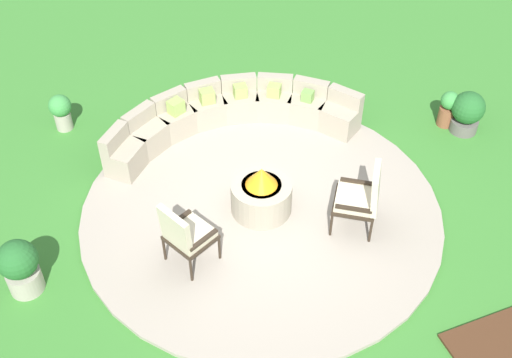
{
  "coord_description": "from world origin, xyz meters",
  "views": [
    {
      "loc": [
        -2.35,
        -5.75,
        6.45
      ],
      "look_at": [
        0.0,
        0.2,
        0.45
      ],
      "focal_mm": 44.92,
      "sensor_mm": 36.0,
      "label": 1
    }
  ],
  "objects": [
    {
      "name": "potted_plant_3",
      "position": [
        -3.2,
        -0.16,
        0.42
      ],
      "size": [
        0.49,
        0.49,
        0.79
      ],
      "color": "#A89E8E",
      "rests_on": "ground_plane"
    },
    {
      "name": "lounge_chair_front_left",
      "position": [
        -1.23,
        -0.54,
        0.6
      ],
      "size": [
        0.71,
        0.71,
        1.01
      ],
      "rotation": [
        0.0,
        0.0,
        5.16
      ],
      "color": "#2D2319",
      "rests_on": "patio_circle"
    },
    {
      "name": "potted_plant_0",
      "position": [
        3.5,
        0.74,
        0.32
      ],
      "size": [
        0.29,
        0.29,
        0.62
      ],
      "color": "brown",
      "rests_on": "ground_plane"
    },
    {
      "name": "curved_stone_bench",
      "position": [
        0.17,
        1.81,
        0.34
      ],
      "size": [
        4.03,
        1.56,
        0.67
      ],
      "color": "#9E937F",
      "rests_on": "patio_circle"
    },
    {
      "name": "patio_circle",
      "position": [
        0.0,
        0.0,
        0.03
      ],
      "size": [
        4.99,
        4.99,
        0.06
      ],
      "primitive_type": "cylinder",
      "color": "#9E9384",
      "rests_on": "ground_plane"
    },
    {
      "name": "potted_plant_2",
      "position": [
        -2.24,
        2.9,
        0.35
      ],
      "size": [
        0.35,
        0.35,
        0.62
      ],
      "color": "#A89E8E",
      "rests_on": "ground_plane"
    },
    {
      "name": "potted_plant_1",
      "position": [
        3.68,
        0.5,
        0.37
      ],
      "size": [
        0.52,
        0.52,
        0.7
      ],
      "color": "#605B56",
      "rests_on": "ground_plane"
    },
    {
      "name": "fire_pit",
      "position": [
        0.0,
        0.0,
        0.35
      ],
      "size": [
        0.84,
        0.84,
        0.74
      ],
      "color": "#9E937F",
      "rests_on": "patio_circle"
    },
    {
      "name": "ground_plane",
      "position": [
        0.0,
        0.0,
        0.0
      ],
      "size": [
        24.0,
        24.0,
        0.0
      ],
      "primitive_type": "plane",
      "color": "#387A2D"
    },
    {
      "name": "lounge_chair_front_right",
      "position": [
        1.11,
        -0.76,
        0.6
      ],
      "size": [
        0.78,
        0.79,
        1.01
      ],
      "rotation": [
        0.0,
        0.0,
        7.25
      ],
      "color": "#2D2319",
      "rests_on": "patio_circle"
    }
  ]
}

